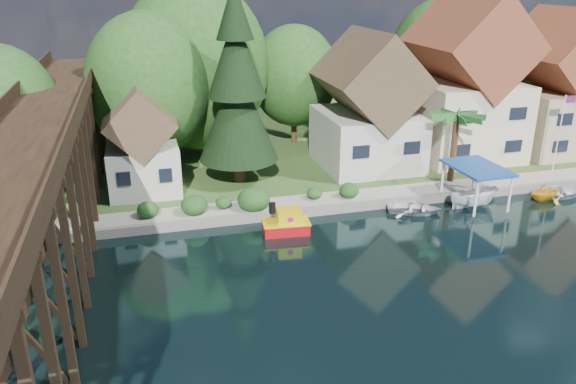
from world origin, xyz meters
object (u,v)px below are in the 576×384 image
conifer (237,90)px  flagpole (562,126)px  boat_yellow (546,190)px  boat_white_b (560,191)px  boat_canopy (474,190)px  boat_white_a (414,207)px  tugboat (287,223)px  trestle_bridge (48,175)px  house_right (557,91)px  house_left (368,110)px  house_center (465,88)px  shed (142,147)px  palm_tree (457,119)px

conifer → flagpole: (24.62, -4.86, -3.17)m
conifer → flagpole: 25.30m
boat_yellow → boat_white_b: 1.58m
boat_canopy → boat_white_b: (7.37, 0.14, -0.90)m
boat_yellow → conifer: bearing=61.9°
conifer → boat_white_a: 15.25m
conifer → tugboat: (1.38, -8.92, -6.94)m
trestle_bridge → house_right: 42.41m
house_right → house_left: bearing=-180.0°
house_center → shed: 27.20m
conifer → boat_white_b: 25.08m
flagpole → boat_canopy: size_ratio=1.33×
boat_canopy → boat_white_b: bearing=1.1°
conifer → palm_tree: size_ratio=2.59×
house_left → house_center: bearing=3.2°
boat_yellow → house_left: bearing=40.2°
house_center → conifer: (-19.92, -1.77, 1.17)m
boat_yellow → shed: bearing=67.5°
boat_canopy → conifer: bearing=151.8°
house_left → boat_canopy: size_ratio=2.29×
shed → boat_yellow: bearing=-16.1°
tugboat → boat_white_a: (9.40, 0.88, -0.26)m
boat_white_b → boat_canopy: bearing=94.9°
palm_tree → boat_canopy: size_ratio=1.18×
flagpole → boat_white_b: flagpole is taller
flagpole → shed: bearing=171.7°
trestle_bridge → house_center: 33.96m
house_center → boat_white_b: house_center is taller
house_left → house_center: house_center is taller
boat_canopy → boat_white_b: size_ratio=1.23×
conifer → boat_yellow: size_ratio=5.33×
house_left → boat_yellow: size_ratio=3.99×
trestle_bridge → boat_yellow: 33.53m
flagpole → tugboat: bearing=-170.1°
palm_tree → flagpole: flagpole is taller
house_center → boat_white_a: (-9.14, -9.81, -6.03)m
house_left → shed: size_ratio=1.40×
boat_white_b → house_center: bearing=19.2°
house_left → house_right: house_right is taller
trestle_bridge → boat_canopy: 27.68m
house_left → boat_canopy: house_left is taller
house_left → boat_white_b: bearing=-38.5°
trestle_bridge → house_center: size_ratio=3.18×
house_right → boat_canopy: (-13.65, -9.47, -4.47)m
trestle_bridge → boat_white_a: (22.86, 1.52, -4.96)m
trestle_bridge → boat_white_a: 23.44m
conifer → palm_tree: conifer is taller
palm_tree → boat_white_b: palm_tree is taller
flagpole → boat_canopy: 10.41m
boat_white_a → shed: bearing=89.9°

